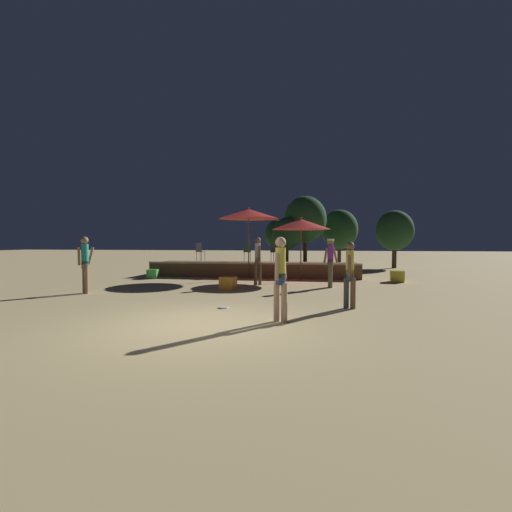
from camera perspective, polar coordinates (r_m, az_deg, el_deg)
The scene contains 21 objects.
ground_plane at distance 7.16m, azimuth -9.28°, elevation -11.18°, with size 120.00×120.00×0.00m, color tan.
wooden_deck at distance 16.91m, azimuth -0.25°, elevation -2.22°, with size 9.98×2.33×0.73m.
patio_umbrella_0 at distance 15.05m, azimuth 7.51°, elevation 5.26°, with size 2.57×2.57×2.75m.
patio_umbrella_1 at distance 15.77m, azimuth -1.25°, elevation 7.03°, with size 2.75×2.75×3.26m.
cube_seat_0 at distance 15.53m, azimuth 22.46°, elevation -3.14°, with size 0.59×0.59×0.47m.
cube_seat_1 at distance 12.09m, azimuth -4.67°, elevation -4.52°, with size 0.57×0.57×0.46m.
cube_seat_2 at distance 16.44m, azimuth -16.83°, elevation -2.87°, with size 0.52×0.52×0.41m.
person_0 at distance 8.88m, azimuth 15.37°, elevation -2.71°, with size 0.29×0.51×1.68m.
person_1 at distance 13.31m, azimuth 0.30°, elevation -0.37°, with size 0.30×0.50×1.86m.
person_2 at distance 7.14m, azimuth 4.11°, elevation -3.23°, with size 0.29×0.48×1.78m.
person_3 at distance 12.83m, azimuth 12.30°, elevation -0.58°, with size 0.54×0.30×1.80m.
person_4 at distance 12.41m, azimuth -26.60°, elevation -0.87°, with size 0.37×0.46×1.85m.
bistro_chair_0 at distance 17.67m, azimuth -9.38°, elevation 1.02°, with size 0.48×0.47×0.90m.
bistro_chair_1 at distance 16.75m, azimuth 3.08°, elevation 0.98°, with size 0.47×0.47×0.90m.
bistro_chair_2 at distance 16.94m, azimuth -1.48°, elevation 1.00°, with size 0.41×0.42×0.90m.
frisbee_disc at distance 8.78m, azimuth -5.41°, elevation -8.51°, with size 0.24×0.24×0.03m.
background_tree_0 at distance 24.63m, azimuth 8.21°, elevation 6.04°, with size 2.98×2.98×4.92m.
background_tree_1 at distance 23.59m, azimuth 5.13°, elevation 3.70°, with size 1.98×1.98×3.35m.
background_tree_2 at distance 26.41m, azimuth 3.63°, elevation 3.58°, with size 2.05×2.05×3.39m.
background_tree_3 at distance 23.66m, azimuth 22.11°, elevation 3.93°, with size 2.33×2.33×3.69m.
background_tree_4 at distance 27.09m, azimuth 13.75°, elevation 4.30°, with size 2.76×2.76×4.16m.
Camera 1 is at (2.21, -6.60, 1.67)m, focal length 24.00 mm.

